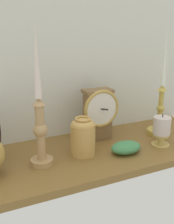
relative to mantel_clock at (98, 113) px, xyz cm
name	(u,v)px	position (x,y,z in cm)	size (l,w,h in cm)	color
ground_plane	(93,153)	(-5.94, -7.77, -11.48)	(100.00, 36.00, 2.40)	brown
back_wall	(71,49)	(-5.94, 10.73, 22.22)	(120.00, 2.00, 65.00)	silver
mantel_clock	(98,113)	(0.00, 0.00, 0.00)	(13.83, 8.55, 19.49)	brown
candlestick_tall_left	(40,121)	(-24.79, -10.19, 3.99)	(7.03, 7.03, 42.32)	tan
candlestick_tall_center	(161,105)	(24.09, -5.44, 1.46)	(9.14, 9.14, 40.27)	gold
brass_vase_jar	(83,135)	(-10.46, -9.30, -3.57)	(8.15, 8.15, 12.85)	tan
pillar_candle_front	(162,129)	(17.77, -14.28, -4.35)	(6.43, 6.43, 11.65)	tan
ivy_sprig	(126,147)	(2.99, -14.49, -8.31)	(10.61, 7.43, 3.94)	#41844D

